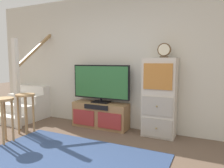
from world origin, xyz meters
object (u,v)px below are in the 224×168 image
media_console (100,115)px  desk_clock (164,50)px  side_cabinet (159,98)px  bar_stool_near (3,110)px  bar_stool_far (26,104)px  television (101,83)px

media_console → desk_clock: (1.27, -0.00, 1.29)m
side_cabinet → bar_stool_near: (-2.25, -1.43, -0.15)m
bar_stool_near → desk_clock: bearing=31.5°
bar_stool_near → bar_stool_far: size_ratio=1.01×
desk_clock → bar_stool_far: desk_clock is taller
television → desk_clock: 1.41m
media_console → bar_stool_far: 1.46m
media_console → bar_stool_near: bar_stool_near is taller
media_console → bar_stool_near: 1.79m
media_console → side_cabinet: side_cabinet is taller
desk_clock → bar_stool_near: 2.89m
media_console → side_cabinet: (1.20, 0.01, 0.45)m
desk_clock → bar_stool_near: (-2.31, -1.42, -0.99)m
television → side_cabinet: size_ratio=0.88×
side_cabinet → desk_clock: 0.84m
television → desk_clock: size_ratio=4.94×
desk_clock → bar_stool_far: size_ratio=0.34×
media_console → side_cabinet: bearing=0.5°
side_cabinet → bar_stool_near: 2.67m
bar_stool_far → bar_stool_near: bearing=-84.7°
side_cabinet → desk_clock: (0.07, -0.01, 0.84)m
desk_clock → media_console: bearing=179.8°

